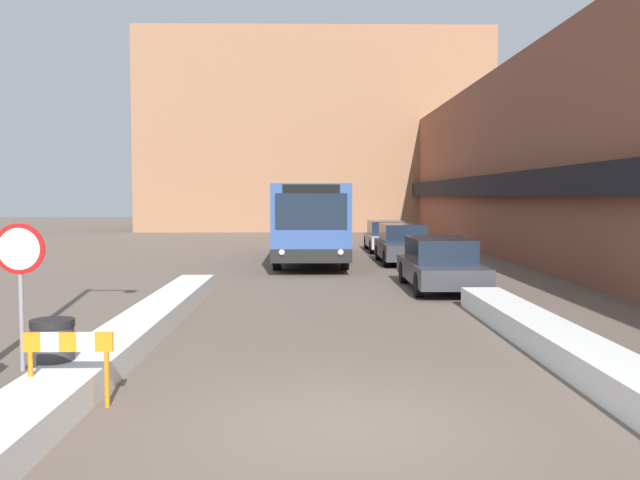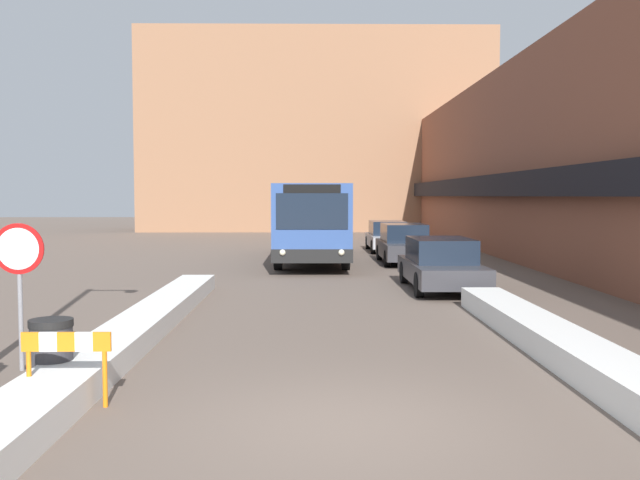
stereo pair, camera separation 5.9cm
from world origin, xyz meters
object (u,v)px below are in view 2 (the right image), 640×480
at_px(stop_sign, 19,264).
at_px(parked_car_middle, 404,244).
at_px(parked_car_front, 441,264).
at_px(construction_barricade, 67,354).
at_px(city_bus, 312,220).
at_px(parked_car_back, 387,236).
at_px(trash_bin, 52,354).

bearing_deg(stop_sign, parked_car_middle, 64.87).
distance_m(parked_car_front, construction_barricade, 12.85).
xyz_separation_m(city_bus, parked_car_middle, (3.59, -1.09, -0.90)).
bearing_deg(parked_car_back, stop_sign, -109.13).
bearing_deg(parked_car_back, city_bus, -126.27).
relative_size(parked_car_middle, construction_barricade, 4.28).
height_order(stop_sign, construction_barricade, stop_sign).
xyz_separation_m(trash_bin, construction_barricade, (0.50, -0.86, 0.19)).
xyz_separation_m(city_bus, trash_bin, (-3.56, -19.09, -1.18)).
bearing_deg(parked_car_front, trash_bin, -125.19).
xyz_separation_m(parked_car_front, stop_sign, (-7.97, -9.13, 0.88)).
xyz_separation_m(parked_car_front, trash_bin, (-7.15, -10.14, -0.25)).
bearing_deg(stop_sign, city_bus, 76.37).
distance_m(parked_car_middle, stop_sign, 18.79).
bearing_deg(parked_car_front, parked_car_middle, 90.00).
bearing_deg(parked_car_back, trash_bin, -106.60).
bearing_deg(parked_car_middle, trash_bin, -111.66).
relative_size(parked_car_front, stop_sign, 2.17).
height_order(parked_car_front, trash_bin, parked_car_front).
bearing_deg(parked_car_front, city_bus, 111.82).
bearing_deg(construction_barricade, parked_car_middle, 70.58).
bearing_deg(construction_barricade, city_bus, 81.27).
bearing_deg(city_bus, trash_bin, -100.57).
height_order(city_bus, trash_bin, city_bus).
bearing_deg(trash_bin, parked_car_front, 54.81).
bearing_deg(stop_sign, trash_bin, -50.76).
distance_m(parked_car_middle, trash_bin, 19.37).
bearing_deg(city_bus, parked_car_middle, -16.94).
bearing_deg(parked_car_front, stop_sign, -131.13).
bearing_deg(trash_bin, construction_barricade, -59.91).
xyz_separation_m(parked_car_back, trash_bin, (-7.15, -23.98, -0.24)).
relative_size(parked_car_middle, stop_sign, 2.13).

